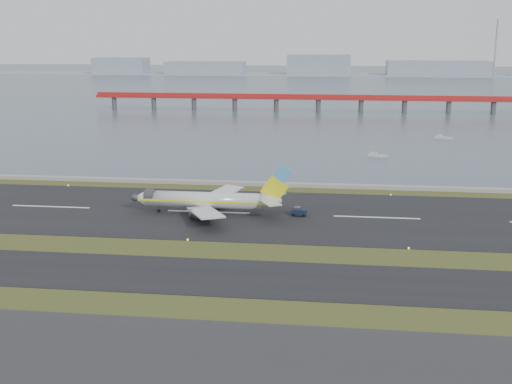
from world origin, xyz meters
TOP-DOWN VIEW (x-y plane):
  - ground at (0.00, 0.00)m, footprint 1000.00×1000.00m
  - taxiway_strip at (0.00, -12.00)m, footprint 1000.00×18.00m
  - runway_strip at (0.00, 30.00)m, footprint 1000.00×45.00m
  - seawall at (0.00, 60.00)m, footprint 1000.00×2.50m
  - bay_water at (0.00, 460.00)m, footprint 1400.00×800.00m
  - red_pier at (20.00, 250.00)m, footprint 260.00×5.00m
  - far_shoreline at (13.62, 620.00)m, footprint 1400.00×80.00m
  - airliner at (0.61, 28.28)m, footprint 38.52×32.89m
  - pushback_tug at (21.79, 29.32)m, footprint 3.60×2.31m
  - workboat_near at (44.68, 109.28)m, footprint 7.35×4.20m
  - workboat_far at (74.35, 154.53)m, footprint 7.68×4.23m

SIDE VIEW (x-z plane):
  - ground at x=0.00m, z-range 0.00..0.00m
  - bay_water at x=0.00m, z-range -0.65..0.65m
  - taxiway_strip at x=0.00m, z-range 0.00..0.10m
  - runway_strip at x=0.00m, z-range 0.00..0.10m
  - seawall at x=0.00m, z-range 0.00..1.00m
  - workboat_near at x=44.68m, z-range -0.31..1.39m
  - workboat_far at x=74.35m, z-range -0.33..1.45m
  - pushback_tug at x=21.79m, z-range -0.03..2.18m
  - airliner at x=0.61m, z-range -2.94..9.86m
  - far_shoreline at x=13.62m, z-range -24.18..36.32m
  - red_pier at x=20.00m, z-range 2.18..12.38m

